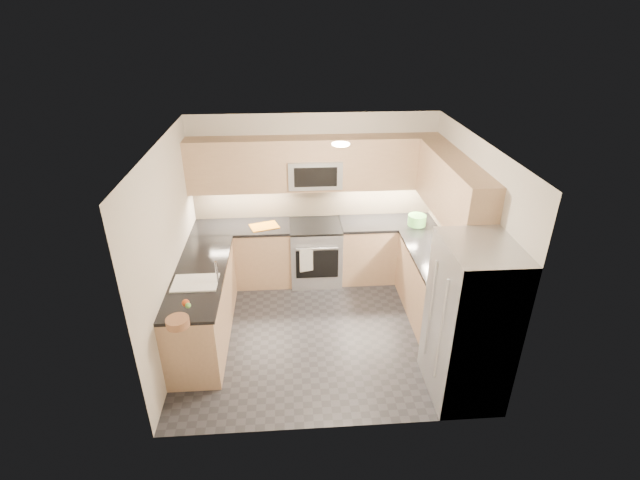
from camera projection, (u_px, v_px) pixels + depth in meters
The scene contains 35 objects.
floor at pixel (322, 329), 6.14m from camera, with size 3.60×3.20×0.00m, color #25252A.
ceiling at pixel (322, 143), 5.00m from camera, with size 3.60×3.20×0.02m, color beige.
wall_back at pixel (314, 197), 6.99m from camera, with size 3.60×0.02×2.50m, color beige.
wall_front at pixel (336, 329), 4.15m from camera, with size 3.60×0.02×2.50m, color beige.
wall_left at pixel (170, 251), 5.45m from camera, with size 0.02×3.20×2.50m, color beige.
wall_right at pixel (468, 241), 5.68m from camera, with size 0.02×3.20×2.50m, color beige.
base_cab_back_left at pixel (244, 255), 7.02m from camera, with size 1.42×0.60×0.90m, color tan.
base_cab_back_right at pixel (386, 250), 7.16m from camera, with size 1.42×0.60×0.90m, color tan.
base_cab_right at pixel (433, 290), 6.16m from camera, with size 0.60×1.70×0.90m, color tan.
base_cab_peninsula at pixel (203, 306), 5.84m from camera, with size 0.60×2.00×0.90m, color tan.
countertop_back_left at pixel (242, 227), 6.80m from camera, with size 1.42×0.63×0.04m, color black.
countertop_back_right at pixel (388, 223), 6.94m from camera, with size 1.42×0.63×0.04m, color black.
countertop_right at pixel (437, 259), 5.95m from camera, with size 0.63×1.70×0.04m, color black.
countertop_peninsula at pixel (199, 274), 5.62m from camera, with size 0.63×2.00×0.04m, color black.
upper_cab_back at pixel (315, 163), 6.57m from camera, with size 3.60×0.35×0.75m, color tan.
upper_cab_right at pixel (453, 189), 5.66m from camera, with size 0.35×1.95×0.75m, color tan.
backsplash_back at pixel (314, 200), 7.01m from camera, with size 3.60×0.01×0.51m, color tan.
backsplash_right at pixel (455, 229), 6.11m from camera, with size 0.01×2.30×0.51m, color tan.
gas_range at pixel (316, 253), 7.06m from camera, with size 0.76×0.65×0.91m, color #A3A5AB.
range_cooktop at pixel (316, 226), 6.85m from camera, with size 0.76×0.65×0.03m, color black.
oven_door_glass at pixel (317, 264), 6.77m from camera, with size 0.62×0.02×0.45m, color black.
oven_handle at pixel (317, 249), 6.63m from camera, with size 0.02×0.02×0.60m, color #B2B5BA.
microwave at pixel (315, 172), 6.61m from camera, with size 0.76×0.40×0.40m, color #A8ACB0.
microwave_door at pixel (316, 177), 6.43m from camera, with size 0.60×0.01×0.28m, color black.
refrigerator at pixel (470, 322), 4.80m from camera, with size 0.70×0.90×1.80m, color #A9ACB1.
fridge_handle_left at pixel (441, 331), 4.59m from camera, with size 0.02×0.02×1.20m, color #B2B5BA.
fridge_handle_right at pixel (430, 310), 4.91m from camera, with size 0.02×0.02×1.20m, color #B2B5BA.
sink_basin at pixel (196, 288), 5.42m from camera, with size 0.52×0.38×0.16m, color white.
faucet at pixel (217, 272), 5.34m from camera, with size 0.03×0.03×0.28m, color silver.
utensil_bowl at pixel (417, 220), 6.80m from camera, with size 0.27×0.27×0.15m, color #52A546.
cutting_board at pixel (264, 226), 6.77m from camera, with size 0.40×0.28×0.01m, color orange.
fruit_basket at pixel (178, 322), 4.66m from camera, with size 0.23×0.23×0.09m, color #956445.
fruit_apple at pixel (186, 303), 4.84m from camera, with size 0.08×0.08×0.08m, color #A63B13.
fruit_pear at pixel (188, 306), 4.80m from camera, with size 0.06×0.06×0.06m, color #5EAE4A.
dish_towel_check at pixel (306, 260), 6.68m from camera, with size 0.20×0.02×0.37m, color silver.
Camera 1 is at (-0.38, -4.92, 3.84)m, focal length 26.00 mm.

